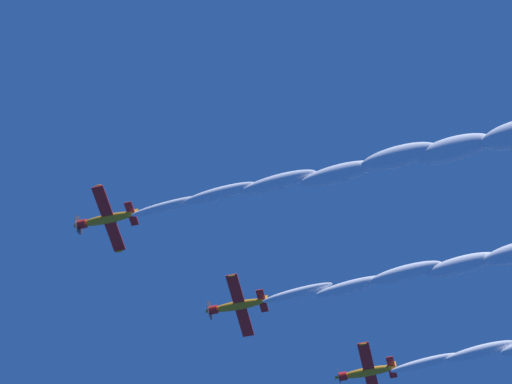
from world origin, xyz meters
TOP-DOWN VIEW (x-y plane):
  - airplane_lead at (-2.06, -2.82)m, footprint 6.84×7.68m
  - airplane_left_wingman at (10.74, 7.94)m, footprint 6.84×7.68m
  - airplane_right_wingman at (24.27, 16.50)m, footprint 6.85×7.68m
  - smoke_trail_lead at (37.08, -9.73)m, footprint 54.29×11.58m

SIDE VIEW (x-z plane):
  - smoke_trail_lead at x=37.08m, z-range 71.15..77.10m
  - airplane_right_wingman at x=24.27m, z-range 74.05..76.17m
  - airplane_left_wingman at x=10.74m, z-range 75.31..77.41m
  - airplane_lead at x=-2.06m, z-range 75.93..78.10m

